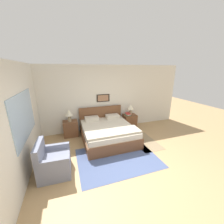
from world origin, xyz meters
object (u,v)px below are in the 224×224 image
armchair (53,162)px  nightstand_by_door (130,121)px  table_lamp_by_door (131,108)px  table_lamp_near_window (69,114)px  nightstand_near_window (71,129)px  bed (108,132)px

armchair → nightstand_by_door: (2.95, 1.92, -0.01)m
armchair → table_lamp_by_door: (2.97, 1.92, 0.58)m
armchair → nightstand_by_door: 3.52m
table_lamp_near_window → armchair: bearing=-104.3°
nightstand_by_door → table_lamp_by_door: size_ratio=1.30×
table_lamp_near_window → nightstand_by_door: bearing=0.1°
armchair → table_lamp_near_window: 2.07m
armchair → table_lamp_near_window: (0.49, 1.92, 0.58)m
armchair → table_lamp_by_door: table_lamp_by_door is taller
nightstand_near_window → table_lamp_by_door: bearing=-0.1°
table_lamp_near_window → table_lamp_by_door: size_ratio=1.00×
armchair → nightstand_near_window: armchair is taller
bed → nightstand_near_window: 1.44m
nightstand_by_door → table_lamp_by_door: bearing=-11.1°
nightstand_near_window → nightstand_by_door: same height
armchair → nightstand_by_door: bearing=125.4°
nightstand_near_window → table_lamp_by_door: table_lamp_by_door is taller
armchair → table_lamp_near_window: bearing=168.0°
nightstand_near_window → nightstand_by_door: (2.45, 0.00, 0.00)m
nightstand_near_window → nightstand_by_door: 2.45m
nightstand_near_window → table_lamp_by_door: 2.54m
bed → nightstand_near_window: (-1.23, 0.75, -0.00)m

